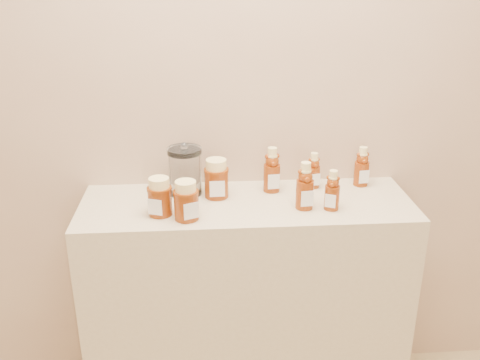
{
  "coord_description": "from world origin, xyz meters",
  "views": [
    {
      "loc": [
        -0.15,
        -0.2,
        1.71
      ],
      "look_at": [
        -0.03,
        1.52,
        1.0
      ],
      "focal_mm": 40.0,
      "sensor_mm": 36.0,
      "label": 1
    }
  ],
  "objects_px": {
    "bear_bottle_back_left": "(272,167)",
    "bear_bottle_front_left": "(305,183)",
    "glass_canister": "(185,169)",
    "honey_jar_left": "(160,196)",
    "display_table": "(246,306)"
  },
  "relations": [
    {
      "from": "bear_bottle_front_left",
      "to": "display_table",
      "type": "bearing_deg",
      "value": 156.23
    },
    {
      "from": "bear_bottle_back_left",
      "to": "bear_bottle_front_left",
      "type": "distance_m",
      "value": 0.19
    },
    {
      "from": "bear_bottle_back_left",
      "to": "honey_jar_left",
      "type": "xyz_separation_m",
      "value": [
        -0.41,
        -0.18,
        -0.03
      ]
    },
    {
      "from": "display_table",
      "to": "glass_canister",
      "type": "distance_m",
      "value": 0.6
    },
    {
      "from": "display_table",
      "to": "honey_jar_left",
      "type": "xyz_separation_m",
      "value": [
        -0.3,
        -0.08,
        0.52
      ]
    },
    {
      "from": "bear_bottle_back_left",
      "to": "glass_canister",
      "type": "height_order",
      "value": "same"
    },
    {
      "from": "display_table",
      "to": "bear_bottle_front_left",
      "type": "bearing_deg",
      "value": -17.29
    },
    {
      "from": "display_table",
      "to": "glass_canister",
      "type": "xyz_separation_m",
      "value": [
        -0.22,
        0.1,
        0.55
      ]
    },
    {
      "from": "glass_canister",
      "to": "bear_bottle_back_left",
      "type": "bearing_deg",
      "value": 0.39
    },
    {
      "from": "bear_bottle_back_left",
      "to": "glass_canister",
      "type": "distance_m",
      "value": 0.32
    },
    {
      "from": "display_table",
      "to": "bear_bottle_front_left",
      "type": "height_order",
      "value": "bear_bottle_front_left"
    },
    {
      "from": "honey_jar_left",
      "to": "glass_canister",
      "type": "distance_m",
      "value": 0.19
    },
    {
      "from": "honey_jar_left",
      "to": "glass_canister",
      "type": "xyz_separation_m",
      "value": [
        0.08,
        0.17,
        0.03
      ]
    },
    {
      "from": "display_table",
      "to": "honey_jar_left",
      "type": "distance_m",
      "value": 0.6
    },
    {
      "from": "honey_jar_left",
      "to": "glass_canister",
      "type": "bearing_deg",
      "value": 85.03
    }
  ]
}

